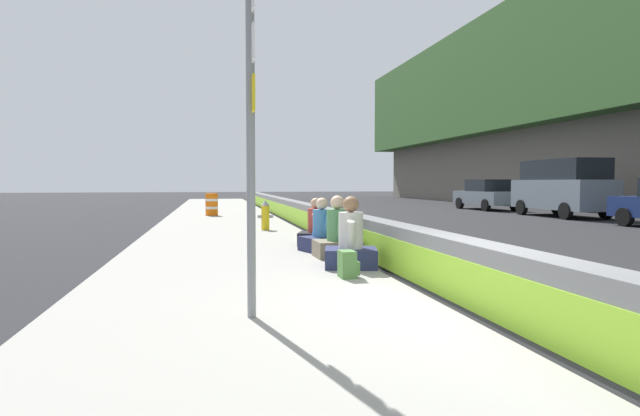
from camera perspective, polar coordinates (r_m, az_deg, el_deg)
name	(u,v)px	position (r m, az deg, el deg)	size (l,w,h in m)	color
ground_plane	(485,318)	(6.39, 17.59, -11.34)	(160.00, 160.00, 0.00)	#232326
sidewalk_strip	(253,324)	(5.60, -7.36, -12.51)	(80.00, 4.40, 0.14)	gray
jersey_barrier	(485,281)	(6.30, 17.62, -7.60)	(76.00, 0.45, 0.85)	slate
route_sign_post	(251,116)	(5.48, -7.53, 9.98)	(0.44, 0.09, 3.60)	gray
fire_hydrant	(265,215)	(15.52, -5.99, -0.74)	(0.26, 0.46, 0.88)	gold
seated_person_foreground	(351,245)	(8.67, 3.39, -4.07)	(0.90, 0.99, 1.18)	#23284C
seated_person_middle	(337,238)	(9.84, 1.90, -3.28)	(0.75, 0.86, 1.16)	#706651
seated_person_rear	(322,234)	(10.72, 0.21, -2.89)	(0.89, 0.96, 1.10)	#23284C
seated_person_far	(316,230)	(11.74, -0.47, -2.44)	(0.85, 0.92, 1.06)	black
backpack	(348,264)	(7.76, 3.06, -6.18)	(0.32, 0.28, 0.40)	#4C7A3D
construction_barrel	(212,204)	(22.59, -11.75, 0.40)	(0.54, 0.54, 0.95)	orange
parked_car_fourth	(562,187)	(25.71, 24.94, 2.12)	(5.15, 2.21, 2.56)	slate
parked_car_midline	(487,195)	(30.84, 17.74, 1.41)	(4.53, 2.01, 1.71)	slate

